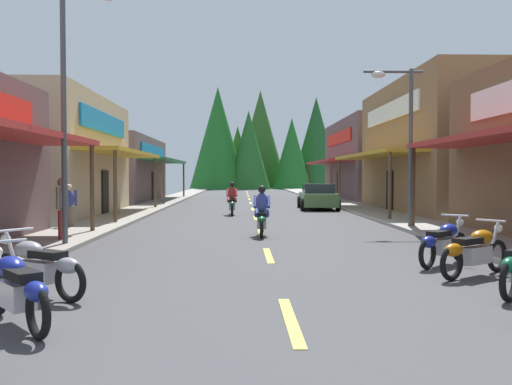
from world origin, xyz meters
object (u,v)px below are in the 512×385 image
object	(u,v)px
motorcycle_parked_left_2	(38,266)
rider_cruising_lead	(262,215)
streetlamp_left	(75,81)
rider_cruising_trailing	(232,201)
motorcycle_parked_right_4	(444,242)
pedestrian_waiting	(62,205)
pedestrian_browsing	(69,204)
motorcycle_parked_left_1	(17,288)
parked_car_curbside	(318,197)
streetlamp_right	(401,124)
motorcycle_parked_right_3	(475,250)

from	to	relation	value
motorcycle_parked_left_2	rider_cruising_lead	distance (m)	9.21
streetlamp_left	rider_cruising_trailing	size ratio (longest dim) A/B	3.12
motorcycle_parked_right_4	pedestrian_waiting	bearing A→B (deg)	111.98
streetlamp_left	pedestrian_browsing	size ratio (longest dim) A/B	4.24
streetlamp_left	motorcycle_parked_left_1	bearing A→B (deg)	-78.74
rider_cruising_trailing	parked_car_curbside	xyz separation A→B (m)	(4.66, 4.24, 0.03)
motorcycle_parked_left_2	streetlamp_right	bearing A→B (deg)	-97.28
motorcycle_parked_right_4	rider_cruising_trailing	bearing A→B (deg)	63.17
pedestrian_browsing	pedestrian_waiting	distance (m)	3.75
motorcycle_parked_right_4	pedestrian_browsing	xyz separation A→B (m)	(-10.12, 7.61, 0.42)
streetlamp_right	pedestrian_waiting	world-z (taller)	streetlamp_right
streetlamp_left	motorcycle_parked_right_3	bearing A→B (deg)	-26.33
motorcycle_parked_right_4	rider_cruising_trailing	distance (m)	15.28
streetlamp_right	rider_cruising_lead	bearing A→B (deg)	-159.09
streetlamp_right	pedestrian_browsing	size ratio (longest dim) A/B	3.50
streetlamp_left	parked_car_curbside	bearing A→B (deg)	61.70
motorcycle_parked_right_3	pedestrian_waiting	xyz separation A→B (m)	(-9.29, 5.26, 0.57)
motorcycle_parked_right_3	motorcycle_parked_left_2	distance (m)	7.62
pedestrian_browsing	motorcycle_parked_right_4	bearing A→B (deg)	-120.14
motorcycle_parked_left_1	motorcycle_parked_left_2	xyz separation A→B (m)	(-0.34, 1.66, 0.00)
streetlamp_right	pedestrian_waiting	size ratio (longest dim) A/B	3.05
motorcycle_parked_right_3	rider_cruising_trailing	size ratio (longest dim) A/B	0.84
streetlamp_left	parked_car_curbside	xyz separation A→B (m)	(8.51, 15.81, -3.61)
motorcycle_parked_left_1	motorcycle_parked_right_4	bearing A→B (deg)	-97.23
motorcycle_parked_left_1	rider_cruising_lead	world-z (taller)	rider_cruising_lead
streetlamp_right	motorcycle_parked_left_1	distance (m)	14.87
motorcycle_parked_left_1	pedestrian_waiting	xyz separation A→B (m)	(-2.16, 8.45, 0.57)
streetlamp_left	rider_cruising_trailing	world-z (taller)	streetlamp_left
motorcycle_parked_right_3	streetlamp_left	bearing A→B (deg)	118.61
rider_cruising_trailing	motorcycle_parked_left_1	bearing A→B (deg)	171.36
motorcycle_parked_right_3	rider_cruising_trailing	xyz separation A→B (m)	(-4.76, 15.83, 0.17)
motorcycle_parked_left_2	parked_car_curbside	world-z (taller)	parked_car_curbside
pedestrian_browsing	rider_cruising_trailing	bearing A→B (deg)	-31.42
streetlamp_right	pedestrian_browsing	world-z (taller)	streetlamp_right
rider_cruising_trailing	motorcycle_parked_right_4	bearing A→B (deg)	-163.81
rider_cruising_lead	parked_car_curbside	xyz separation A→B (m)	(3.60, 13.20, 0.03)
streetlamp_left	pedestrian_browsing	bearing A→B (deg)	109.25
motorcycle_parked_left_1	pedestrian_waiting	bearing A→B (deg)	-25.35
motorcycle_parked_right_3	pedestrian_browsing	distance (m)	13.56
motorcycle_parked_left_1	rider_cruising_lead	size ratio (longest dim) A/B	0.80
rider_cruising_trailing	streetlamp_left	bearing A→B (deg)	160.04
motorcycle_parked_right_4	motorcycle_parked_left_2	xyz separation A→B (m)	(-7.36, -2.81, 0.00)
streetlamp_left	streetlamp_right	xyz separation A→B (m)	(9.79, 4.47, -0.64)
rider_cruising_trailing	motorcycle_parked_left_2	bearing A→B (deg)	169.59
motorcycle_parked_left_2	parked_car_curbside	size ratio (longest dim) A/B	0.42
streetlamp_right	motorcycle_parked_left_1	world-z (taller)	streetlamp_right
motorcycle_parked_left_2	pedestrian_browsing	bearing A→B (deg)	-42.35
motorcycle_parked_left_2	rider_cruising_lead	xyz separation A→B (m)	(3.77, 8.41, 0.17)
motorcycle_parked_right_4	rider_cruising_lead	bearing A→B (deg)	78.10
rider_cruising_lead	pedestrian_waiting	distance (m)	5.84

